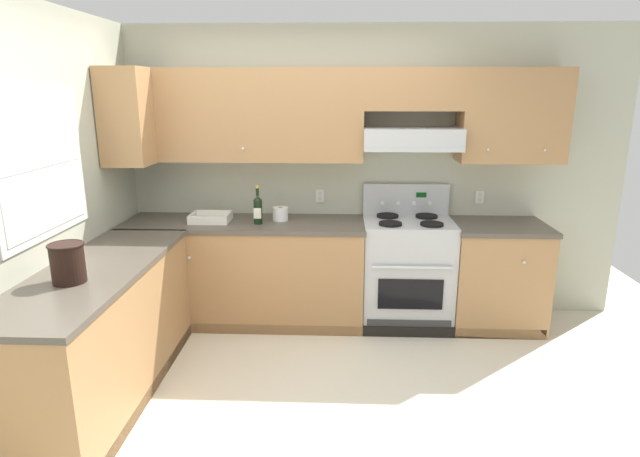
{
  "coord_description": "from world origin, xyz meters",
  "views": [
    {
      "loc": [
        0.32,
        -3.07,
        2.0
      ],
      "look_at": [
        0.16,
        0.7,
        1.0
      ],
      "focal_mm": 29.26,
      "sensor_mm": 36.0,
      "label": 1
    }
  ],
  "objects_px": {
    "wine_bottle": "(258,209)",
    "bowl": "(211,219)",
    "stove": "(407,271)",
    "paper_towel_roll": "(280,214)",
    "bucket": "(68,262)"
  },
  "relations": [
    {
      "from": "wine_bottle",
      "to": "paper_towel_roll",
      "type": "relative_size",
      "value": 2.45
    },
    {
      "from": "stove",
      "to": "bowl",
      "type": "distance_m",
      "value": 1.76
    },
    {
      "from": "wine_bottle",
      "to": "paper_towel_roll",
      "type": "distance_m",
      "value": 0.23
    },
    {
      "from": "bucket",
      "to": "paper_towel_roll",
      "type": "distance_m",
      "value": 1.89
    },
    {
      "from": "paper_towel_roll",
      "to": "bucket",
      "type": "bearing_deg",
      "value": -124.34
    },
    {
      "from": "bucket",
      "to": "paper_towel_roll",
      "type": "bearing_deg",
      "value": 55.66
    },
    {
      "from": "wine_bottle",
      "to": "bowl",
      "type": "distance_m",
      "value": 0.44
    },
    {
      "from": "bucket",
      "to": "bowl",
      "type": "bearing_deg",
      "value": 72.59
    },
    {
      "from": "wine_bottle",
      "to": "bowl",
      "type": "relative_size",
      "value": 0.98
    },
    {
      "from": "stove",
      "to": "paper_towel_roll",
      "type": "distance_m",
      "value": 1.21
    },
    {
      "from": "wine_bottle",
      "to": "bucket",
      "type": "distance_m",
      "value": 1.68
    },
    {
      "from": "stove",
      "to": "paper_towel_roll",
      "type": "bearing_deg",
      "value": 177.38
    },
    {
      "from": "bucket",
      "to": "paper_towel_roll",
      "type": "xyz_separation_m",
      "value": [
        1.06,
        1.56,
        -0.07
      ]
    },
    {
      "from": "stove",
      "to": "paper_towel_roll",
      "type": "relative_size",
      "value": 8.97
    },
    {
      "from": "wine_bottle",
      "to": "bucket",
      "type": "xyz_separation_m",
      "value": [
        -0.89,
        -1.43,
        -0.01
      ]
    }
  ]
}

